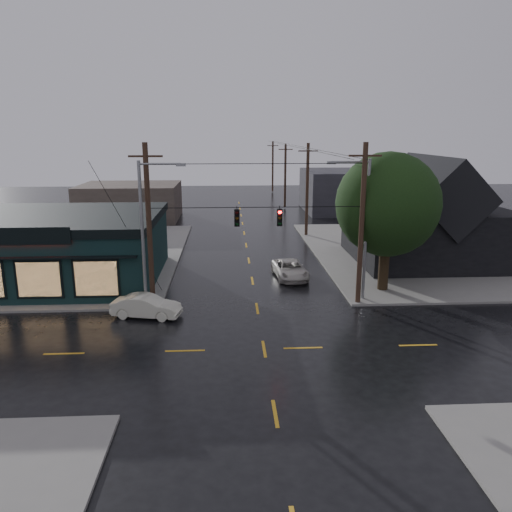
{
  "coord_description": "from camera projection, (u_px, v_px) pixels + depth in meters",
  "views": [
    {
      "loc": [
        -1.74,
        -23.4,
        10.72
      ],
      "look_at": [
        -0.11,
        5.26,
        3.57
      ],
      "focal_mm": 35.0,
      "sensor_mm": 36.0,
      "label": 1
    }
  ],
  "objects": [
    {
      "name": "sidewalk_nw",
      "position": [
        20.0,
        257.0,
        43.61
      ],
      "size": [
        28.0,
        28.0,
        0.15
      ],
      "primitive_type": "cube",
      "color": "gray",
      "rests_on": "ground"
    },
    {
      "name": "ne_building",
      "position": [
        429.0,
        209.0,
        41.57
      ],
      "size": [
        12.6,
        11.6,
        8.75
      ],
      "color": "black",
      "rests_on": "ground"
    },
    {
      "name": "sedan_cream",
      "position": [
        146.0,
        306.0,
        29.57
      ],
      "size": [
        4.29,
        2.24,
        1.34
      ],
      "primitive_type": "imported",
      "rotation": [
        0.0,
        0.0,
        1.36
      ],
      "color": "beige",
      "rests_on": "ground"
    },
    {
      "name": "utility_pole_nw",
      "position": [
        153.0,
        308.0,
        31.29
      ],
      "size": [
        2.0,
        0.32,
        10.15
      ],
      "primitive_type": null,
      "color": "#322316",
      "rests_on": "ground"
    },
    {
      "name": "utility_pole_far_c",
      "position": [
        272.0,
        192.0,
        91.59
      ],
      "size": [
        2.0,
        0.32,
        9.15
      ],
      "primitive_type": null,
      "color": "#322316",
      "rests_on": "ground"
    },
    {
      "name": "sidewalk_ne",
      "position": [
        465.0,
        251.0,
        45.81
      ],
      "size": [
        28.0,
        28.0,
        0.15
      ],
      "primitive_type": "cube",
      "color": "gray",
      "rests_on": "ground"
    },
    {
      "name": "utility_pole_ne",
      "position": [
        358.0,
        304.0,
        32.01
      ],
      "size": [
        2.0,
        0.32,
        10.15
      ],
      "primitive_type": null,
      "color": "#322316",
      "rests_on": "ground"
    },
    {
      "name": "bg_building_east",
      "position": [
        356.0,
        191.0,
        69.16
      ],
      "size": [
        14.0,
        12.0,
        5.6
      ],
      "primitive_type": "cube",
      "color": "#27272D",
      "rests_on": "ground"
    },
    {
      "name": "ground_plane",
      "position": [
        264.0,
        349.0,
        25.35
      ],
      "size": [
        160.0,
        160.0,
        0.0
      ],
      "primitive_type": "plane",
      "color": "black"
    },
    {
      "name": "suv_silver",
      "position": [
        290.0,
        270.0,
        37.53
      ],
      "size": [
        2.62,
        4.94,
        1.32
      ],
      "primitive_type": "imported",
      "rotation": [
        0.0,
        0.0,
        0.09
      ],
      "color": "#B8B2AA",
      "rests_on": "ground"
    },
    {
      "name": "utility_pole_far_a",
      "position": [
        306.0,
        236.0,
        52.84
      ],
      "size": [
        2.0,
        0.32,
        9.65
      ],
      "primitive_type": null,
      "color": "#322316",
      "rests_on": "ground"
    },
    {
      "name": "span_signal_assembly",
      "position": [
        258.0,
        217.0,
        30.28
      ],
      "size": [
        13.0,
        0.48,
        1.23
      ],
      "color": "black",
      "rests_on": "ground"
    },
    {
      "name": "corner_tree",
      "position": [
        388.0,
        205.0,
        33.16
      ],
      "size": [
        6.96,
        6.96,
        9.38
      ],
      "color": "black",
      "rests_on": "ground"
    },
    {
      "name": "streetlight_ne",
      "position": [
        362.0,
        300.0,
        32.71
      ],
      "size": [
        5.4,
        0.3,
        9.15
      ],
      "primitive_type": null,
      "color": "gray",
      "rests_on": "ground"
    },
    {
      "name": "streetlight_nw",
      "position": [
        147.0,
        312.0,
        30.6
      ],
      "size": [
        5.4,
        0.3,
        9.15
      ],
      "primitive_type": null,
      "color": "gray",
      "rests_on": "ground"
    },
    {
      "name": "utility_pole_far_b",
      "position": [
        285.0,
        208.0,
        72.21
      ],
      "size": [
        2.0,
        0.32,
        9.15
      ],
      "primitive_type": null,
      "color": "#322316",
      "rests_on": "ground"
    },
    {
      "name": "pizza_shop",
      "position": [
        47.0,
        247.0,
        36.45
      ],
      "size": [
        16.3,
        12.34,
        4.9
      ],
      "color": "black",
      "rests_on": "ground"
    },
    {
      "name": "bg_building_west",
      "position": [
        130.0,
        202.0,
        62.8
      ],
      "size": [
        12.0,
        10.0,
        4.4
      ],
      "primitive_type": "cube",
      "color": "#3D312C",
      "rests_on": "ground"
    }
  ]
}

